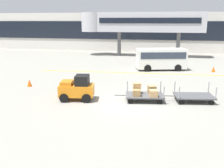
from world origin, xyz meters
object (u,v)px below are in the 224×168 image
at_px(baggage_cart_lead, 145,93).
at_px(baggage_cart_middle, 194,96).
at_px(baggage_tug, 77,88).
at_px(shuttle_van, 161,58).
at_px(safety_cone_near, 213,69).
at_px(safety_cone_far, 29,83).

distance_m(baggage_cart_lead, baggage_cart_middle, 2.98).
bearing_deg(baggage_tug, shuttle_van, 66.03).
distance_m(shuttle_van, safety_cone_near, 5.11).
height_order(baggage_cart_middle, shuttle_van, shuttle_van).
bearing_deg(baggage_cart_lead, baggage_cart_middle, 8.97).
relative_size(baggage_tug, baggage_cart_lead, 0.73).
distance_m(baggage_tug, baggage_cart_middle, 7.17).
height_order(baggage_cart_lead, safety_cone_far, baggage_cart_lead).
relative_size(safety_cone_near, safety_cone_far, 1.00).
bearing_deg(baggage_cart_lead, safety_cone_near, 60.47).
bearing_deg(shuttle_van, safety_cone_near, -1.09).
distance_m(baggage_cart_middle, safety_cone_far, 11.76).
bearing_deg(safety_cone_near, baggage_cart_lead, -119.53).
height_order(baggage_cart_middle, safety_cone_near, baggage_cart_middle).
xyz_separation_m(baggage_cart_lead, shuttle_van, (0.77, 10.33, 0.73)).
bearing_deg(baggage_cart_middle, baggage_tug, -170.75).
xyz_separation_m(baggage_cart_lead, safety_cone_near, (5.80, 10.23, -0.23)).
bearing_deg(baggage_cart_lead, baggage_tug, -170.54).
xyz_separation_m(baggage_tug, baggage_cart_middle, (7.06, 1.15, -0.41)).
xyz_separation_m(baggage_cart_middle, safety_cone_near, (2.85, 9.77, -0.07)).
bearing_deg(safety_cone_far, baggage_cart_middle, -5.88).
distance_m(baggage_cart_lead, safety_cone_far, 8.92).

